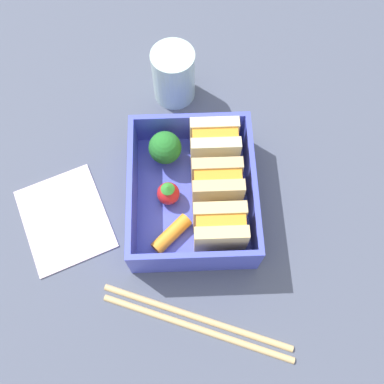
# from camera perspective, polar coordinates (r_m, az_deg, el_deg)

# --- Properties ---
(ground_plane) EXTENTS (1.20, 1.20, 0.02)m
(ground_plane) POSITION_cam_1_polar(r_m,az_deg,el_deg) (0.52, 0.00, -1.61)
(ground_plane) COLOR #474D60
(bento_tray) EXTENTS (0.17, 0.14, 0.01)m
(bento_tray) POSITION_cam_1_polar(r_m,az_deg,el_deg) (0.50, 0.00, -0.94)
(bento_tray) COLOR #434ECE
(bento_tray) RESTS_ON ground_plane
(bento_rim) EXTENTS (0.17, 0.14, 0.05)m
(bento_rim) POSITION_cam_1_polar(r_m,az_deg,el_deg) (0.47, 0.00, 0.40)
(bento_rim) COLOR #434ECE
(bento_rim) RESTS_ON bento_tray
(sandwich_left) EXTENTS (0.04, 0.05, 0.06)m
(sandwich_left) POSITION_cam_1_polar(r_m,az_deg,el_deg) (0.49, 2.98, 6.18)
(sandwich_left) COLOR beige
(sandwich_left) RESTS_ON bento_tray
(sandwich_center_left) EXTENTS (0.04, 0.05, 0.06)m
(sandwich_center_left) POSITION_cam_1_polar(r_m,az_deg,el_deg) (0.47, 3.33, 0.85)
(sandwich_center_left) COLOR tan
(sandwich_center_left) RESTS_ON bento_tray
(sandwich_center) EXTENTS (0.04, 0.05, 0.06)m
(sandwich_center) POSITION_cam_1_polar(r_m,az_deg,el_deg) (0.45, 3.70, -4.96)
(sandwich_center) COLOR #D8BC7C
(sandwich_center) RESTS_ON bento_tray
(broccoli_floret) EXTENTS (0.04, 0.04, 0.05)m
(broccoli_floret) POSITION_cam_1_polar(r_m,az_deg,el_deg) (0.50, -3.62, 5.88)
(broccoli_floret) COLOR #84D270
(broccoli_floret) RESTS_ON bento_tray
(strawberry_far_left) EXTENTS (0.03, 0.03, 0.03)m
(strawberry_far_left) POSITION_cam_1_polar(r_m,az_deg,el_deg) (0.48, -3.18, -0.34)
(strawberry_far_left) COLOR red
(strawberry_far_left) RESTS_ON bento_tray
(carrot_stick_far_left) EXTENTS (0.05, 0.05, 0.02)m
(carrot_stick_far_left) POSITION_cam_1_polar(r_m,az_deg,el_deg) (0.47, -2.77, -5.60)
(carrot_stick_far_left) COLOR orange
(carrot_stick_far_left) RESTS_ON bento_tray
(chopstick_pair) EXTENTS (0.09, 0.20, 0.01)m
(chopstick_pair) POSITION_cam_1_polar(r_m,az_deg,el_deg) (0.47, 0.30, -17.00)
(chopstick_pair) COLOR tan
(chopstick_pair) RESTS_ON ground_plane
(drinking_glass) EXTENTS (0.05, 0.05, 0.07)m
(drinking_glass) POSITION_cam_1_polar(r_m,az_deg,el_deg) (0.55, -2.47, 15.29)
(drinking_glass) COLOR silver
(drinking_glass) RESTS_ON ground_plane
(folded_napkin) EXTENTS (0.14, 0.13, 0.00)m
(folded_napkin) POSITION_cam_1_polar(r_m,az_deg,el_deg) (0.52, -16.61, -3.38)
(folded_napkin) COLOR silver
(folded_napkin) RESTS_ON ground_plane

